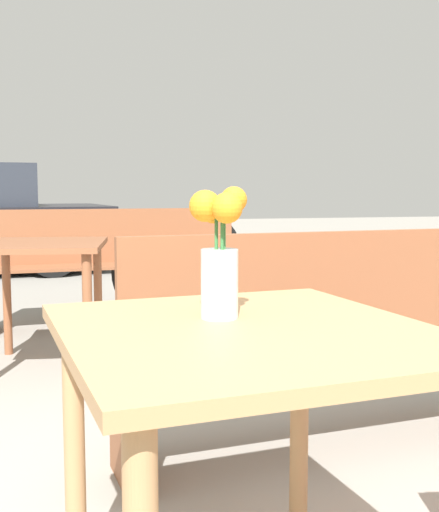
{
  "coord_description": "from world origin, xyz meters",
  "views": [
    {
      "loc": [
        -0.38,
        -1.21,
        0.99
      ],
      "look_at": [
        -0.03,
        0.1,
        0.85
      ],
      "focal_mm": 45.0,
      "sensor_mm": 36.0,
      "label": 1
    }
  ],
  "objects": [
    {
      "name": "table_front",
      "position": [
        0.0,
        0.0,
        0.6
      ],
      "size": [
        0.79,
        0.86,
        0.72
      ],
      "color": "tan",
      "rests_on": "ground_plane"
    },
    {
      "name": "flower_vase",
      "position": [
        -0.03,
        0.09,
        0.85
      ],
      "size": [
        0.13,
        0.14,
        0.28
      ],
      "color": "silver",
      "rests_on": "table_front"
    },
    {
      "name": "bench_near",
      "position": [
        0.66,
        0.88,
        0.47
      ],
      "size": [
        1.74,
        0.51,
        0.85
      ],
      "color": "brown",
      "rests_on": "ground_plane"
    },
    {
      "name": "bench_middle",
      "position": [
        0.1,
        3.57,
        0.47
      ],
      "size": [
        1.9,
        0.45,
        0.85
      ],
      "color": "brown",
      "rests_on": "ground_plane"
    },
    {
      "name": "table_back",
      "position": [
        -0.41,
        2.42,
        0.58
      ],
      "size": [
        0.77,
        0.89,
        0.71
      ],
      "color": "brown",
      "rests_on": "ground_plane"
    },
    {
      "name": "bicycle",
      "position": [
        0.8,
        4.35,
        0.37
      ],
      "size": [
        1.38,
        1.08,
        0.81
      ],
      "color": "black",
      "rests_on": "ground_plane"
    }
  ]
}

